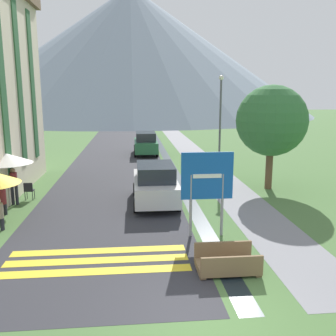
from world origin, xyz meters
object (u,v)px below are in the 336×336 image
at_px(person_standing_terrace, 14,183).
at_px(tree_by_path, 272,121).
at_px(cafe_umbrella_middle_white, 6,158).
at_px(footbridge, 227,263).
at_px(parked_car_near, 155,183).
at_px(streetlamp, 220,118).
at_px(cafe_chair_far_left, 29,189).
at_px(parked_car_far, 146,143).
at_px(person_seated_far, 2,198).
at_px(road_sign, 207,183).

relative_size(person_standing_terrace, tree_by_path, 0.31).
xyz_separation_m(cafe_umbrella_middle_white, tree_by_path, (12.48, 1.93, 1.38)).
height_order(footbridge, parked_car_near, parked_car_near).
relative_size(streetlamp, tree_by_path, 1.11).
xyz_separation_m(footbridge, streetlamp, (2.61, 12.28, 3.23)).
height_order(parked_car_near, cafe_chair_far_left, parked_car_near).
relative_size(parked_car_far, person_standing_terrace, 2.57).
xyz_separation_m(parked_car_far, person_seated_far, (-6.41, -14.74, -0.21)).
bearing_deg(parked_car_far, person_seated_far, -113.50).
height_order(cafe_chair_far_left, person_standing_terrace, person_standing_terrace).
distance_m(cafe_chair_far_left, tree_by_path, 12.29).
relative_size(road_sign, tree_by_path, 0.56).
relative_size(footbridge, person_standing_terrace, 1.01).
relative_size(cafe_umbrella_middle_white, person_standing_terrace, 1.41).
height_order(parked_car_near, person_standing_terrace, parked_car_near).
xyz_separation_m(footbridge, parked_car_near, (-1.60, 6.78, 0.69)).
xyz_separation_m(cafe_chair_far_left, streetlamp, (10.04, 4.48, 2.94)).
relative_size(road_sign, person_seated_far, 2.34).
xyz_separation_m(cafe_umbrella_middle_white, person_seated_far, (0.10, -1.19, -1.44)).
xyz_separation_m(footbridge, cafe_chair_far_left, (-7.43, 7.80, 0.29)).
xyz_separation_m(footbridge, tree_by_path, (4.44, 8.84, 3.30)).
bearing_deg(person_seated_far, person_standing_terrace, 87.40).
relative_size(parked_car_near, tree_by_path, 0.82).
xyz_separation_m(footbridge, person_standing_terrace, (-7.87, 7.12, 0.75)).
relative_size(footbridge, cafe_umbrella_middle_white, 0.72).
distance_m(cafe_umbrella_middle_white, person_seated_far, 1.87).
xyz_separation_m(parked_car_near, parked_car_far, (0.07, 13.68, -0.00)).
height_order(road_sign, parked_car_far, road_sign).
bearing_deg(cafe_chair_far_left, streetlamp, 34.92).
bearing_deg(footbridge, streetlamp, 78.01).
height_order(person_seated_far, tree_by_path, tree_by_path).
relative_size(footbridge, parked_car_far, 0.39).
bearing_deg(road_sign, cafe_chair_far_left, 144.95).
relative_size(road_sign, footbridge, 1.75).
bearing_deg(person_seated_far, parked_car_near, 9.46).
bearing_deg(footbridge, tree_by_path, 63.31).
bearing_deg(person_seated_far, tree_by_path, 14.11).
height_order(parked_car_near, parked_car_far, same).
distance_m(parked_car_near, parked_car_far, 13.68).
distance_m(road_sign, streetlamp, 10.12).
bearing_deg(cafe_umbrella_middle_white, footbridge, -40.70).
xyz_separation_m(parked_car_far, person_standing_terrace, (-6.35, -13.34, 0.06)).
distance_m(road_sign, tree_by_path, 7.84).
relative_size(footbridge, person_seated_far, 1.34).
bearing_deg(tree_by_path, footbridge, -116.69).
xyz_separation_m(person_seated_far, streetlamp, (10.54, 6.55, 2.76)).
relative_size(cafe_chair_far_left, cafe_umbrella_middle_white, 0.36).
relative_size(parked_car_far, tree_by_path, 0.81).
xyz_separation_m(road_sign, person_seated_far, (-7.86, 3.09, -1.21)).
bearing_deg(road_sign, parked_car_near, 110.14).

